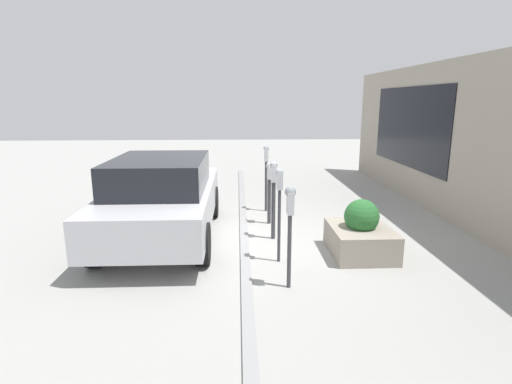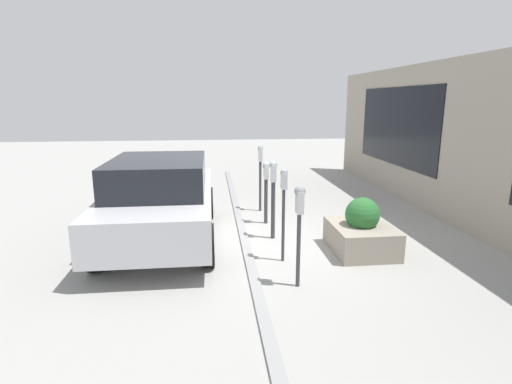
{
  "view_description": "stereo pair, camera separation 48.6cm",
  "coord_description": "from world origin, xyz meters",
  "px_view_note": "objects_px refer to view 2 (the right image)",
  "views": [
    {
      "loc": [
        -7.25,
        0.19,
        2.61
      ],
      "look_at": [
        0.0,
        -0.15,
        0.94
      ],
      "focal_mm": 28.0,
      "sensor_mm": 36.0,
      "label": 1
    },
    {
      "loc": [
        -7.21,
        0.67,
        2.61
      ],
      "look_at": [
        0.0,
        -0.15,
        0.94
      ],
      "focal_mm": 28.0,
      "sensor_mm": 36.0,
      "label": 2
    }
  ],
  "objects_px": {
    "parking_meter_fourth": "(266,183)",
    "planter_box": "(361,232)",
    "parking_meter_nearest": "(299,213)",
    "parked_car_front": "(161,198)",
    "parking_meter_middle": "(273,189)",
    "parking_meter_second": "(284,196)",
    "parking_meter_farthest": "(260,166)"
  },
  "relations": [
    {
      "from": "parking_meter_farthest",
      "to": "parking_meter_fourth",
      "type": "bearing_deg",
      "value": 179.9
    },
    {
      "from": "parking_meter_nearest",
      "to": "parking_meter_second",
      "type": "bearing_deg",
      "value": 2.87
    },
    {
      "from": "parking_meter_nearest",
      "to": "parked_car_front",
      "type": "relative_size",
      "value": 0.34
    },
    {
      "from": "parking_meter_middle",
      "to": "parking_meter_fourth",
      "type": "distance_m",
      "value": 0.98
    },
    {
      "from": "parking_meter_middle",
      "to": "parked_car_front",
      "type": "bearing_deg",
      "value": 86.31
    },
    {
      "from": "parking_meter_middle",
      "to": "parking_meter_farthest",
      "type": "relative_size",
      "value": 0.95
    },
    {
      "from": "parking_meter_fourth",
      "to": "planter_box",
      "type": "xyz_separation_m",
      "value": [
        -1.84,
        -1.44,
        -0.54
      ]
    },
    {
      "from": "parking_meter_farthest",
      "to": "parked_car_front",
      "type": "xyz_separation_m",
      "value": [
        -1.85,
        2.11,
        -0.26
      ]
    },
    {
      "from": "parking_meter_middle",
      "to": "parking_meter_fourth",
      "type": "xyz_separation_m",
      "value": [
        0.98,
        0.0,
        -0.07
      ]
    },
    {
      "from": "parking_meter_second",
      "to": "parking_meter_fourth",
      "type": "bearing_deg",
      "value": -0.09
    },
    {
      "from": "parking_meter_nearest",
      "to": "parking_meter_fourth",
      "type": "relative_size",
      "value": 1.1
    },
    {
      "from": "parking_meter_second",
      "to": "parking_meter_middle",
      "type": "height_order",
      "value": "parking_meter_second"
    },
    {
      "from": "parking_meter_second",
      "to": "parking_meter_farthest",
      "type": "height_order",
      "value": "parking_meter_farthest"
    },
    {
      "from": "parking_meter_second",
      "to": "parking_meter_fourth",
      "type": "distance_m",
      "value": 2.11
    },
    {
      "from": "parking_meter_middle",
      "to": "parked_car_front",
      "type": "distance_m",
      "value": 2.12
    },
    {
      "from": "parking_meter_nearest",
      "to": "parked_car_front",
      "type": "distance_m",
      "value": 3.1
    },
    {
      "from": "parking_meter_farthest",
      "to": "planter_box",
      "type": "height_order",
      "value": "parking_meter_farthest"
    },
    {
      "from": "parking_meter_second",
      "to": "parked_car_front",
      "type": "height_order",
      "value": "parked_car_front"
    },
    {
      "from": "parking_meter_middle",
      "to": "parking_meter_fourth",
      "type": "relative_size",
      "value": 1.12
    },
    {
      "from": "parking_meter_nearest",
      "to": "parking_meter_middle",
      "type": "bearing_deg",
      "value": 1.15
    },
    {
      "from": "parking_meter_fourth",
      "to": "parking_meter_nearest",
      "type": "bearing_deg",
      "value": -179.17
    },
    {
      "from": "parking_meter_nearest",
      "to": "parked_car_front",
      "type": "height_order",
      "value": "parked_car_front"
    },
    {
      "from": "parking_meter_fourth",
      "to": "planter_box",
      "type": "bearing_deg",
      "value": -141.96
    },
    {
      "from": "parking_meter_middle",
      "to": "planter_box",
      "type": "xyz_separation_m",
      "value": [
        -0.86,
        -1.44,
        -0.62
      ]
    },
    {
      "from": "parking_meter_farthest",
      "to": "parking_meter_middle",
      "type": "bearing_deg",
      "value": -179.97
    },
    {
      "from": "parking_meter_nearest",
      "to": "planter_box",
      "type": "distance_m",
      "value": 1.99
    },
    {
      "from": "parking_meter_nearest",
      "to": "parking_meter_middle",
      "type": "relative_size",
      "value": 0.98
    },
    {
      "from": "parked_car_front",
      "to": "planter_box",
      "type": "bearing_deg",
      "value": -105.77
    },
    {
      "from": "parking_meter_middle",
      "to": "parked_car_front",
      "type": "height_order",
      "value": "parked_car_front"
    },
    {
      "from": "parking_meter_nearest",
      "to": "parking_meter_middle",
      "type": "xyz_separation_m",
      "value": [
        2.07,
        0.04,
        -0.12
      ]
    },
    {
      "from": "parking_meter_second",
      "to": "parking_meter_middle",
      "type": "xyz_separation_m",
      "value": [
        1.12,
        -0.01,
        -0.13
      ]
    },
    {
      "from": "parking_meter_middle",
      "to": "planter_box",
      "type": "height_order",
      "value": "parking_meter_middle"
    }
  ]
}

